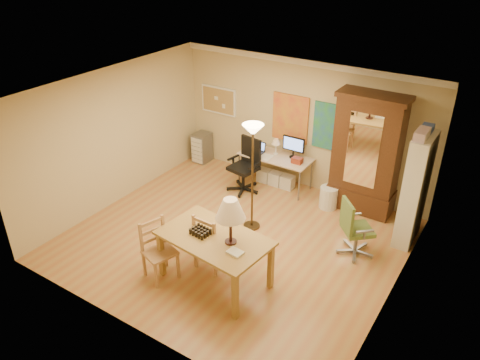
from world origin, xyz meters
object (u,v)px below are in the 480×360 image
Objects in this scene: computer_desk at (277,168)px; bookshelf at (415,191)px; office_chair_green at (354,240)px; dining_table at (220,230)px; office_chair_black at (245,177)px; armoire at (366,161)px.

bookshelf is at bearing -9.34° from computer_desk.
computer_desk is 1.48× the size of office_chair_green.
office_chair_black is at bearing 115.29° from dining_table.
armoire is (1.83, 0.08, 0.60)m from computer_desk.
office_chair_green is at bearing -17.38° from office_chair_black.
dining_table is 2.45m from office_chair_green.
computer_desk reaches higher than office_chair_black.
office_chair_black reaches higher than office_chair_green.
dining_table is 1.70× the size of office_chair_green.
office_chair_black is 0.57× the size of bookshelf.
dining_table reaches higher than office_chair_green.
office_chair_black is (-1.27, 2.68, -0.69)m from dining_table.
dining_table is at bearing -64.71° from office_chair_black.
office_chair_green is 0.52× the size of bookshelf.
armoire is at bearing 15.20° from office_chair_black.
office_chair_black is at bearing -130.85° from computer_desk.
bookshelf is (0.64, 0.92, 0.71)m from office_chair_green.
office_chair_black is 1.10× the size of office_chair_green.
bookshelf is (3.36, 0.07, 0.68)m from office_chair_black.
armoire is at bearing 2.62° from computer_desk.
armoire reaches higher than office_chair_black.
computer_desk is 0.73m from office_chair_black.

